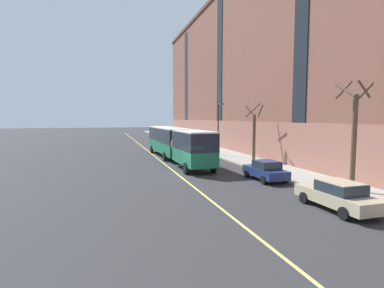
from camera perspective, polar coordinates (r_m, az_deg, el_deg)
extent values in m
plane|color=#303033|center=(25.78, -0.96, -5.89)|extent=(260.00, 260.00, 0.00)
cube|color=#9E9B93|center=(31.78, 12.93, -3.80)|extent=(4.56, 160.00, 0.15)
cube|color=brown|center=(34.82, 28.53, 17.26)|extent=(12.00, 110.00, 25.22)
cube|color=#A56A58|center=(30.18, 19.45, -0.36)|extent=(0.14, 110.00, 4.40)
cube|color=#1E232B|center=(31.38, 20.15, 21.38)|extent=(0.10, 2.00, 19.17)
cube|color=#1E232B|center=(49.18, 5.28, 15.55)|extent=(0.10, 2.00, 19.17)
cube|color=#1E232B|center=(68.58, -1.16, 12.57)|extent=(0.10, 2.00, 19.17)
cube|color=#1E704C|center=(37.71, -4.61, -0.46)|extent=(2.95, 12.48, 1.32)
cube|color=black|center=(37.60, -4.63, 1.77)|extent=(2.97, 12.48, 1.62)
cube|color=white|center=(37.56, -4.64, 3.09)|extent=(2.98, 12.48, 0.12)
cube|color=#19232D|center=(43.69, -6.52, 1.99)|extent=(2.33, 0.16, 1.21)
cube|color=orange|center=(43.66, -6.54, 3.03)|extent=(1.77, 0.12, 0.28)
cube|color=black|center=(43.84, -6.50, -0.44)|extent=(2.49, 0.20, 0.24)
cube|color=white|center=(43.65, -7.65, -0.15)|extent=(0.28, 0.07, 0.18)
cube|color=white|center=(44.01, -5.37, -0.09)|extent=(0.28, 0.07, 0.18)
cylinder|color=#595651|center=(31.18, -1.76, -0.11)|extent=(2.44, 1.08, 2.41)
cube|color=#1E704C|center=(27.85, 0.32, -2.40)|extent=(2.74, 6.30, 1.32)
cube|color=black|center=(27.69, 0.32, 0.62)|extent=(2.76, 6.30, 1.62)
cube|color=white|center=(27.64, 0.32, 2.41)|extent=(2.77, 6.30, 0.12)
cylinder|color=black|center=(41.76, -7.68, -1.03)|extent=(0.33, 1.01, 1.00)
cylinder|color=black|center=(42.29, -4.30, -0.93)|extent=(0.33, 1.01, 1.00)
cylinder|color=black|center=(33.91, -5.23, -2.41)|extent=(0.33, 1.01, 1.00)
cylinder|color=black|center=(34.56, -1.12, -2.25)|extent=(0.33, 1.01, 1.00)
cylinder|color=black|center=(25.97, -1.15, -4.68)|extent=(0.33, 1.01, 1.00)
cylinder|color=black|center=(26.80, 4.06, -4.39)|extent=(0.33, 1.01, 1.00)
cube|color=#B21E19|center=(46.65, -1.48, -0.18)|extent=(1.90, 4.38, 0.64)
cube|color=#232D38|center=(46.39, -1.40, 0.53)|extent=(1.63, 1.99, 0.56)
cube|color=#B21E19|center=(46.37, -1.41, 0.90)|extent=(1.59, 1.90, 0.04)
cylinder|color=black|center=(47.75, -2.94, -0.45)|extent=(0.23, 0.64, 0.64)
cylinder|color=black|center=(48.22, -0.90, -0.39)|extent=(0.23, 0.64, 0.64)
cylinder|color=black|center=(45.16, -2.09, -0.77)|extent=(0.23, 0.64, 0.64)
cylinder|color=black|center=(45.65, 0.05, -0.70)|extent=(0.23, 0.64, 0.64)
cube|color=navy|center=(24.19, 13.75, -5.22)|extent=(1.87, 4.23, 0.64)
cube|color=#232D38|center=(23.91, 14.04, -3.88)|extent=(1.61, 1.92, 0.56)
cube|color=navy|center=(23.87, 14.05, -3.17)|extent=(1.58, 1.83, 0.04)
cylinder|color=black|center=(24.94, 10.45, -5.59)|extent=(0.23, 0.64, 0.64)
cylinder|color=black|center=(25.79, 13.94, -5.31)|extent=(0.23, 0.64, 0.64)
cylinder|color=black|center=(22.71, 13.50, -6.70)|extent=(0.23, 0.64, 0.64)
cylinder|color=black|center=(23.64, 17.21, -6.33)|extent=(0.23, 0.64, 0.64)
cube|color=#B7B7BC|center=(58.45, -4.34, 0.86)|extent=(1.87, 4.48, 0.64)
cube|color=#232D38|center=(58.20, -4.29, 1.43)|extent=(1.61, 2.03, 0.56)
cube|color=#B7B7BC|center=(58.18, -4.30, 1.73)|extent=(1.57, 1.94, 0.04)
cylinder|color=black|center=(59.63, -5.45, 0.63)|extent=(0.23, 0.64, 0.64)
cylinder|color=black|center=(60.01, -3.83, 0.67)|extent=(0.23, 0.64, 0.64)
cylinder|color=black|center=(56.95, -4.88, 0.42)|extent=(0.23, 0.64, 0.64)
cylinder|color=black|center=(57.35, -3.18, 0.47)|extent=(0.23, 0.64, 0.64)
cube|color=#BCAD89|center=(17.92, 25.83, -9.18)|extent=(1.89, 4.79, 0.64)
cube|color=#232D38|center=(17.62, 26.43, -7.44)|extent=(1.64, 2.17, 0.56)
cube|color=#BCAD89|center=(17.56, 26.47, -6.48)|extent=(1.60, 2.07, 0.04)
cylinder|color=black|center=(18.53, 20.58, -9.56)|extent=(0.23, 0.64, 0.64)
cylinder|color=black|center=(19.64, 24.80, -8.87)|extent=(0.23, 0.64, 0.64)
cylinder|color=black|center=(16.37, 26.99, -11.72)|extent=(0.23, 0.64, 0.64)
cylinder|color=black|center=(17.62, 31.29, -10.72)|extent=(0.23, 0.64, 0.64)
cylinder|color=brown|center=(21.80, 28.43, 0.14)|extent=(0.33, 0.33, 6.21)
cylinder|color=brown|center=(22.18, 30.17, 8.71)|extent=(0.38, 1.36, 0.94)
cylinder|color=brown|center=(22.21, 26.98, 9.22)|extent=(1.66, 0.63, 1.23)
cylinder|color=brown|center=(21.27, 27.11, 9.14)|extent=(0.23, 1.75, 1.02)
cylinder|color=brown|center=(21.48, 29.93, 9.12)|extent=(1.18, 0.27, 1.11)
cylinder|color=brown|center=(32.78, 11.73, 1.09)|extent=(0.33, 0.33, 5.07)
cylinder|color=brown|center=(32.94, 12.92, 6.17)|extent=(0.37, 1.44, 1.29)
cylinder|color=brown|center=(33.46, 11.57, 6.38)|extent=(1.60, 0.61, 1.52)
cylinder|color=brown|center=(32.26, 10.97, 6.17)|extent=(0.54, 1.40, 1.21)
cylinder|color=#2D2D30|center=(37.89, 5.00, 2.80)|extent=(0.16, 0.16, 6.54)
cylinder|color=#2D2D30|center=(37.39, 5.34, 7.63)|extent=(0.10, 1.10, 0.10)
cube|color=#3D3D3F|center=(36.87, 5.65, 7.58)|extent=(0.36, 0.60, 0.20)
cylinder|color=red|center=(27.81, 13.26, -4.33)|extent=(0.24, 0.24, 0.55)
sphere|color=silver|center=(27.76, 13.28, -3.62)|extent=(0.20, 0.20, 0.20)
cylinder|color=silver|center=(27.73, 12.98, -4.23)|extent=(0.10, 0.09, 0.09)
cylinder|color=silver|center=(27.88, 13.55, -4.19)|extent=(0.10, 0.09, 0.09)
cube|color=#E0D66B|center=(28.48, -3.96, -4.84)|extent=(0.16, 140.00, 0.01)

